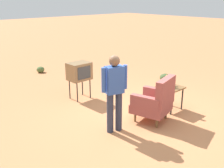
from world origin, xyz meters
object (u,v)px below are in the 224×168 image
object	(u,v)px
side_table	(170,90)
person_standing	(114,89)
flower_vase	(168,79)
bottle_wine_green	(173,81)
bottle_short_clear	(168,84)
armchair	(156,101)
tv_on_stand	(79,71)
soda_can_blue	(165,84)
soda_can_red	(165,87)

from	to	relation	value
side_table	person_standing	distance (m)	1.86
person_standing	flower_vase	world-z (taller)	person_standing
person_standing	bottle_wine_green	distance (m)	1.82
bottle_short_clear	flower_vase	xyz separation A→B (m)	(-0.15, -0.12, 0.05)
armchair	tv_on_stand	distance (m)	2.38
bottle_short_clear	soda_can_blue	distance (m)	0.10
tv_on_stand	soda_can_red	bearing A→B (deg)	114.65
soda_can_red	soda_can_blue	world-z (taller)	same
tv_on_stand	bottle_wine_green	xyz separation A→B (m)	(-1.22, 2.20, -0.02)
armchair	soda_can_red	distance (m)	0.62
side_table	soda_can_red	world-z (taller)	soda_can_red
bottle_short_clear	flower_vase	distance (m)	0.20
person_standing	tv_on_stand	bearing A→B (deg)	-106.01
tv_on_stand	soda_can_blue	distance (m)	2.34
armchair	flower_vase	size ratio (longest dim) A/B	4.00
side_table	bottle_wine_green	xyz separation A→B (m)	(-0.00, 0.07, 0.25)
armchair	bottle_wine_green	xyz separation A→B (m)	(-0.80, -0.12, 0.26)
bottle_short_clear	armchair	bearing A→B (deg)	15.70
armchair	soda_can_blue	distance (m)	0.81
side_table	tv_on_stand	distance (m)	2.47
person_standing	armchair	bearing A→B (deg)	164.40
side_table	bottle_short_clear	size ratio (longest dim) A/B	2.99
armchair	side_table	distance (m)	0.82
person_standing	soda_can_red	world-z (taller)	person_standing
side_table	soda_can_blue	distance (m)	0.20
person_standing	flower_vase	size ratio (longest dim) A/B	6.19
side_table	person_standing	bearing A→B (deg)	-2.91
armchair	soda_can_red	xyz separation A→B (m)	(-0.57, -0.18, 0.16)
side_table	soda_can_blue	bearing A→B (deg)	-59.07
bottle_wine_green	flower_vase	bearing A→B (deg)	-110.82
bottle_wine_green	soda_can_red	size ratio (longest dim) A/B	2.62
bottle_wine_green	soda_can_blue	world-z (taller)	bottle_wine_green
bottle_short_clear	soda_can_blue	size ratio (longest dim) A/B	1.64
soda_can_red	soda_can_blue	xyz separation A→B (m)	(-0.17, -0.11, 0.00)
tv_on_stand	person_standing	size ratio (longest dim) A/B	0.63
tv_on_stand	soda_can_blue	xyz separation A→B (m)	(-1.15, 2.03, -0.12)
armchair	person_standing	bearing A→B (deg)	-15.60
person_standing	flower_vase	xyz separation A→B (m)	(-1.88, -0.04, -0.19)
side_table	flower_vase	size ratio (longest dim) A/B	2.26
side_table	tv_on_stand	world-z (taller)	tv_on_stand
flower_vase	person_standing	bearing A→B (deg)	1.28
soda_can_blue	flower_vase	size ratio (longest dim) A/B	0.46
side_table	flower_vase	distance (m)	0.28
bottle_wine_green	side_table	bearing A→B (deg)	-89.31
tv_on_stand	flower_vase	distance (m)	2.39
bottle_wine_green	soda_can_blue	xyz separation A→B (m)	(0.07, -0.17, -0.10)
tv_on_stand	person_standing	bearing A→B (deg)	73.99
side_table	person_standing	xyz separation A→B (m)	(1.80, -0.09, 0.43)
side_table	tv_on_stand	size ratio (longest dim) A/B	0.58
side_table	armchair	bearing A→B (deg)	13.26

